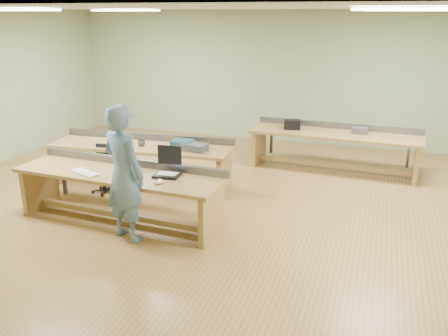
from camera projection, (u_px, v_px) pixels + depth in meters
The scene contains 21 objects.
floor at pixel (225, 200), 7.81m from camera, with size 10.00×10.00×0.00m, color olive.
ceiling at pixel (226, 8), 6.87m from camera, with size 10.00×10.00×0.00m, color silver.
wall_back at pixel (280, 78), 10.94m from camera, with size 10.00×0.04×3.00m, color gray.
wall_front at pixel (66, 204), 3.74m from camera, with size 10.00×0.04×3.00m, color gray.
fluor_panels at pixel (226, 10), 6.87m from camera, with size 6.20×3.50×0.03m.
workbench_front at pixel (120, 184), 6.88m from camera, with size 3.17×1.01×0.86m.
workbench_mid at pixel (142, 155), 8.30m from camera, with size 3.24×1.09×0.86m.
workbench_back at pixel (334, 142), 9.12m from camera, with size 3.24×1.02×0.86m.
person at pixel (124, 174), 6.21m from camera, with size 0.67×0.44×1.85m, color slate.
laptop_base at pixel (167, 175), 6.63m from camera, with size 0.35×0.29×0.04m, color black.
laptop_screen at pixel (170, 155), 6.68m from camera, with size 0.35×0.02×0.28m, color black.
keyboard at pixel (85, 173), 6.75m from camera, with size 0.47×0.16×0.03m, color beige.
trackball_mouse at pixel (158, 181), 6.36m from camera, with size 0.12×0.14×0.06m, color white.
camera_bag at pixel (130, 167), 6.76m from camera, with size 0.25×0.16×0.17m, color black.
task_chair at pixel (105, 175), 8.07m from camera, with size 0.48×0.48×0.81m.
parts_bin_teal at pixel (183, 144), 8.04m from camera, with size 0.36×0.27×0.13m, color #143A43.
parts_bin_grey at pixel (194, 147), 7.87m from camera, with size 0.42×0.27×0.12m, color #38383B.
mug at pixel (141, 143), 8.14m from camera, with size 0.13×0.13×0.10m, color #38383B.
drinks_can at pixel (124, 142), 8.14m from camera, with size 0.07×0.07×0.13m, color #BBBBC0.
storage_box_back at pixel (292, 125), 9.30m from camera, with size 0.31×0.22×0.18m, color black.
tray_back at pixel (360, 130), 8.96m from camera, with size 0.29×0.22×0.12m, color #38383B.
Camera 1 is at (2.29, -6.88, 2.95)m, focal length 38.00 mm.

